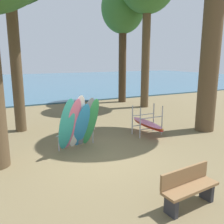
# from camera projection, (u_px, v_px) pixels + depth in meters

# --- Properties ---
(ground_plane) EXTENTS (80.00, 80.00, 0.00)m
(ground_plane) POSITION_uv_depth(u_px,v_px,m) (98.00, 158.00, 7.97)
(ground_plane) COLOR brown
(lake_water) EXTENTS (80.00, 36.00, 0.10)m
(lake_water) POSITION_uv_depth(u_px,v_px,m) (13.00, 83.00, 32.53)
(lake_water) COLOR #38607A
(lake_water) RESTS_ON ground
(tree_mid_behind) EXTENTS (3.01, 3.01, 8.35)m
(tree_mid_behind) POSITION_uv_depth(u_px,v_px,m) (123.00, 11.00, 16.98)
(tree_mid_behind) COLOR #42301E
(tree_mid_behind) RESTS_ON ground
(leaning_board_pile) EXTENTS (1.60, 1.19, 2.03)m
(leaning_board_pile) POSITION_uv_depth(u_px,v_px,m) (79.00, 124.00, 8.47)
(leaning_board_pile) COLOR #38B2AD
(leaning_board_pile) RESTS_ON ground
(board_storage_rack) EXTENTS (1.15, 2.12, 1.25)m
(board_storage_rack) POSITION_uv_depth(u_px,v_px,m) (148.00, 124.00, 10.36)
(board_storage_rack) COLOR #9EA0A5
(board_storage_rack) RESTS_ON ground
(park_bench) EXTENTS (1.43, 0.53, 0.85)m
(park_bench) POSITION_uv_depth(u_px,v_px,m) (188.00, 187.00, 5.28)
(park_bench) COLOR #2D2D33
(park_bench) RESTS_ON ground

